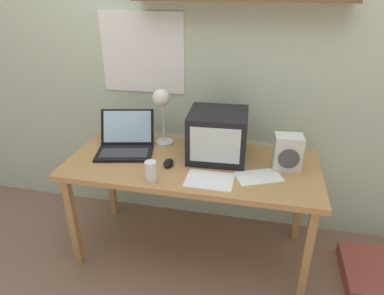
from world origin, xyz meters
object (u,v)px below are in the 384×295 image
(laptop, at_px, (126,141))
(open_notebook, at_px, (209,180))
(floor_cushion, at_px, (381,275))
(corner_desk, at_px, (192,170))
(space_heater, at_px, (288,153))
(printed_handout, at_px, (259,177))
(crt_monitor, at_px, (218,135))
(computer_mouse, at_px, (168,163))
(juice_glass, at_px, (151,172))
(desk_lamp, at_px, (162,105))

(laptop, relative_size, open_notebook, 1.56)
(open_notebook, distance_m, floor_cushion, 1.28)
(corner_desk, bearing_deg, space_heater, 3.73)
(floor_cushion, bearing_deg, printed_handout, -175.30)
(corner_desk, distance_m, laptop, 0.49)
(space_heater, distance_m, open_notebook, 0.49)
(open_notebook, bearing_deg, floor_cushion, 8.55)
(printed_handout, bearing_deg, open_notebook, -160.52)
(laptop, xyz_separation_m, floor_cushion, (1.70, -0.11, -0.72))
(floor_cushion, bearing_deg, laptop, 176.30)
(corner_desk, xyz_separation_m, crt_monitor, (0.14, 0.11, 0.21))
(printed_handout, bearing_deg, computer_mouse, 177.49)
(printed_handout, bearing_deg, floor_cushion, 4.70)
(space_heater, bearing_deg, juice_glass, -163.64)
(laptop, distance_m, space_heater, 1.04)
(space_heater, bearing_deg, laptop, 172.02)
(space_heater, bearing_deg, desk_lamp, 164.74)
(crt_monitor, bearing_deg, computer_mouse, -149.87)
(corner_desk, xyz_separation_m, juice_glass, (-0.18, -0.26, 0.12))
(printed_handout, xyz_separation_m, floor_cushion, (0.81, 0.07, -0.66))
(computer_mouse, height_order, floor_cushion, computer_mouse)
(laptop, height_order, floor_cushion, laptop)
(laptop, distance_m, juice_glass, 0.45)
(desk_lamp, relative_size, open_notebook, 1.50)
(desk_lamp, height_order, open_notebook, desk_lamp)
(desk_lamp, relative_size, computer_mouse, 3.67)
(space_heater, bearing_deg, open_notebook, -157.17)
(space_heater, xyz_separation_m, computer_mouse, (-0.70, -0.11, -0.09))
(open_notebook, bearing_deg, space_heater, 28.45)
(space_heater, distance_m, computer_mouse, 0.71)
(laptop, relative_size, printed_handout, 1.41)
(crt_monitor, relative_size, computer_mouse, 3.38)
(space_heater, bearing_deg, corner_desk, 178.11)
(juice_glass, xyz_separation_m, open_notebook, (0.32, 0.07, -0.05))
(open_notebook, height_order, floor_cushion, open_notebook)
(crt_monitor, xyz_separation_m, open_notebook, (0.00, -0.30, -0.15))
(laptop, bearing_deg, space_heater, -15.12)
(printed_handout, relative_size, open_notebook, 1.10)
(desk_lamp, bearing_deg, laptop, -166.47)
(crt_monitor, distance_m, floor_cushion, 1.36)
(juice_glass, xyz_separation_m, floor_cushion, (1.41, 0.23, -0.71))
(crt_monitor, bearing_deg, laptop, 179.41)
(computer_mouse, xyz_separation_m, floor_cushion, (1.36, 0.04, -0.67))
(desk_lamp, relative_size, space_heater, 1.87)
(computer_mouse, bearing_deg, floor_cushion, 1.81)
(juice_glass, height_order, floor_cushion, juice_glass)
(juice_glass, distance_m, floor_cushion, 1.59)
(corner_desk, xyz_separation_m, floor_cushion, (1.23, -0.03, -0.60))
(desk_lamp, bearing_deg, open_notebook, -52.74)
(desk_lamp, bearing_deg, corner_desk, -45.02)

